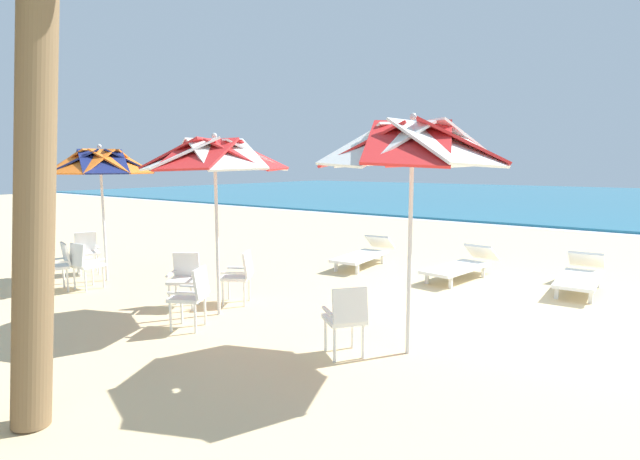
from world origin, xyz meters
The scene contains 16 objects.
ground_plane centered at (0.00, 0.00, 0.00)m, with size 80.00×80.00×0.00m, color beige.
surf_foam centered at (0.00, 10.90, 0.01)m, with size 80.00×0.70×0.01m, color white.
beach_umbrella_0 centered at (-0.49, -2.58, 2.47)m, with size 2.25×2.25×2.85m.
plastic_chair_0 centered at (-1.02, -3.12, 0.50)m, with size 0.63×0.62×0.87m.
beach_umbrella_1 centered at (-3.50, -2.91, 2.38)m, with size 2.17×2.17×2.73m.
plastic_chair_1 centered at (-3.30, -3.56, 0.50)m, with size 0.62×0.60×0.87m.
plastic_chair_2 centered at (-3.69, -2.28, 0.50)m, with size 0.62×0.61×0.87m.
plastic_chair_3 centered at (-4.27, -2.95, 0.50)m, with size 0.62×0.63×0.87m.
beach_umbrella_2 centered at (-6.97, -2.75, 2.30)m, with size 2.00×2.00×2.66m.
plastic_chair_4 centered at (-7.90, -2.65, 0.50)m, with size 0.59×0.57×0.87m.
plastic_chair_5 centered at (-6.93, -3.68, 0.50)m, with size 0.54×0.56×0.87m.
plastic_chair_6 centered at (-6.61, -3.36, 0.50)m, with size 0.47×0.49×0.87m.
sun_lounger_0 centered at (0.62, 2.02, 0.28)m, with size 0.74×2.18×0.62m.
sun_lounger_1 centered at (-1.45, 1.62, 0.28)m, with size 0.91×2.21×0.62m.
sun_lounger_2 centered at (-3.68, 1.53, 0.28)m, with size 0.84×2.20×0.62m.
palm_tree_0 centered at (-2.35, -5.86, 3.09)m, with size 2.71×2.81×5.09m.
Camera 1 is at (2.11, -7.76, 2.27)m, focal length 27.57 mm.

